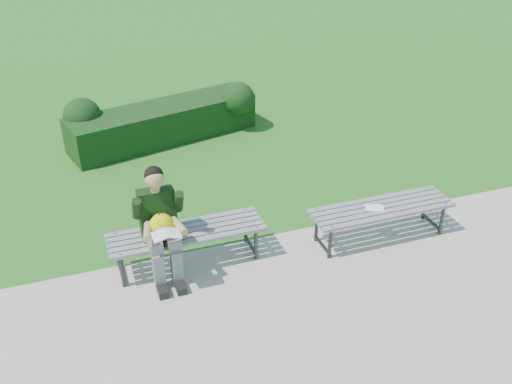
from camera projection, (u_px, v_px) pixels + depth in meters
name	position (u px, v px, depth m)	size (l,w,h in m)	color
ground	(234.00, 244.00, 7.11)	(80.00, 80.00, 0.00)	#266821
walkway	(287.00, 338.00, 5.68)	(30.00, 3.50, 0.02)	beige
hedge	(162.00, 119.00, 9.66)	(3.36, 1.57, 0.88)	#1A4117
bench_left	(187.00, 235.00, 6.55)	(1.80, 0.50, 0.46)	gray
bench_right	(381.00, 210.00, 7.01)	(1.80, 0.50, 0.46)	gray
seated_boy	(160.00, 222.00, 6.23)	(0.56, 0.76, 1.31)	gray
paper_sheet	(375.00, 208.00, 6.96)	(0.26, 0.23, 0.01)	white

